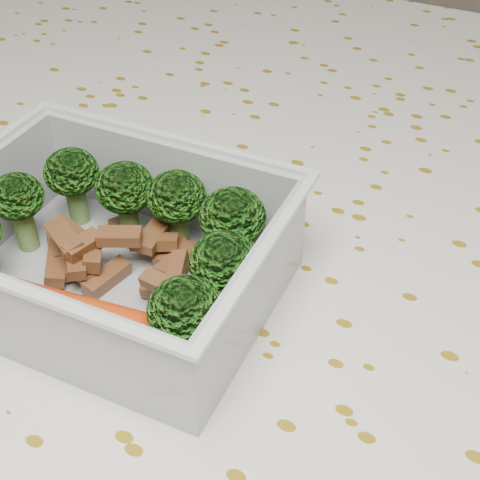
% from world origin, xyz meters
% --- Properties ---
extents(dining_table, '(1.40, 0.90, 0.75)m').
position_xyz_m(dining_table, '(0.00, 0.00, 0.67)').
color(dining_table, brown).
rests_on(dining_table, ground).
extents(tablecloth, '(1.46, 0.96, 0.19)m').
position_xyz_m(tablecloth, '(0.00, 0.00, 0.72)').
color(tablecloth, silver).
rests_on(tablecloth, dining_table).
extents(lunch_container, '(0.19, 0.15, 0.07)m').
position_xyz_m(lunch_container, '(-0.05, -0.04, 0.78)').
color(lunch_container, silver).
rests_on(lunch_container, tablecloth).
extents(broccoli_florets, '(0.17, 0.11, 0.05)m').
position_xyz_m(broccoli_florets, '(-0.04, -0.02, 0.80)').
color(broccoli_florets, '#608C3F').
rests_on(broccoli_florets, lunch_container).
extents(meat_pile, '(0.12, 0.08, 0.03)m').
position_xyz_m(meat_pile, '(-0.05, -0.03, 0.77)').
color(meat_pile, brown).
rests_on(meat_pile, lunch_container).
extents(sausage, '(0.16, 0.04, 0.02)m').
position_xyz_m(sausage, '(-0.04, -0.08, 0.77)').
color(sausage, red).
rests_on(sausage, lunch_container).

